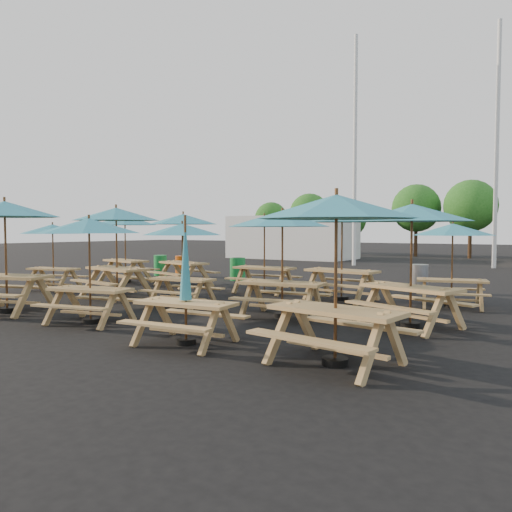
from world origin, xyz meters
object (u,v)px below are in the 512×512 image
Objects in this scene: picnic_unit_11 at (342,220)px; waste_bin_4 at (419,278)px; picnic_unit_4 at (116,219)px; picnic_unit_7 at (182,234)px; waste_bin_2 at (238,269)px; picnic_unit_5 at (183,223)px; picnic_unit_13 at (412,219)px; picnic_unit_1 at (53,232)px; waste_bin_0 at (160,265)px; picnic_unit_6 at (89,231)px; waste_bin_3 at (237,269)px; picnic_unit_2 at (125,224)px; picnic_unit_9 at (186,292)px; picnic_unit_3 at (5,215)px; picnic_unit_8 at (264,225)px; picnic_unit_10 at (282,225)px; waste_bin_1 at (182,266)px; picnic_unit_12 at (336,216)px; picnic_unit_14 at (453,234)px.

picnic_unit_11 is 2.99× the size of waste_bin_4.
picnic_unit_7 is (2.49, -0.10, -0.40)m from picnic_unit_4.
waste_bin_2 is at bearing -179.77° from waste_bin_4.
picnic_unit_5 is 0.98× the size of picnic_unit_13.
picnic_unit_1 reaches higher than waste_bin_0.
picnic_unit_5 reaches higher than picnic_unit_6.
picnic_unit_7 is at bearing 5.33° from picnic_unit_4.
picnic_unit_6 is 2.85× the size of waste_bin_3.
picnic_unit_2 is 1.24× the size of picnic_unit_9.
picnic_unit_11 is at bearing 29.85° from picnic_unit_3.
waste_bin_2 is at bearing 54.89° from picnic_unit_2.
picnic_unit_8 is 4.93m from waste_bin_4.
picnic_unit_5 is 1.20× the size of picnic_unit_8.
picnic_unit_8 is 6.98m from picnic_unit_9.
picnic_unit_10 reaches higher than waste_bin_1.
picnic_unit_12 is 0.88× the size of picnic_unit_13.
picnic_unit_3 reaches higher than picnic_unit_2.
picnic_unit_13 is (11.02, 0.12, 0.28)m from picnic_unit_1.
picnic_unit_10 is (8.30, -3.10, -0.11)m from picnic_unit_2.
picnic_unit_4 is at bearing -34.80° from picnic_unit_2.
waste_bin_1 and waste_bin_3 have the same top height.
waste_bin_2 is at bearing 108.96° from picnic_unit_7.
picnic_unit_2 is 8.31m from picnic_unit_11.
picnic_unit_13 is at bearing -4.36° from picnic_unit_5.
picnic_unit_11 is at bearing 82.64° from picnic_unit_9.
picnic_unit_8 reaches higher than waste_bin_3.
picnic_unit_9 is 6.30m from picnic_unit_11.
picnic_unit_10 is 0.97× the size of picnic_unit_11.
picnic_unit_12 reaches higher than picnic_unit_8.
waste_bin_2 is at bearing 139.01° from picnic_unit_12.
picnic_unit_1 is 8.39m from picnic_unit_10.
picnic_unit_4 is 3.15× the size of waste_bin_0.
picnic_unit_7 is 2.45× the size of waste_bin_2.
waste_bin_0 is (-9.18, 2.63, -1.71)m from picnic_unit_11.
picnic_unit_8 is 2.77× the size of waste_bin_3.
picnic_unit_6 is at bearing -73.80° from waste_bin_3.
picnic_unit_9 is 7.09m from picnic_unit_14.
waste_bin_2 is at bearing 97.69° from picnic_unit_4.
picnic_unit_4 is 2.52m from picnic_unit_7.
picnic_unit_13 is at bearing 95.39° from picnic_unit_12.
waste_bin_4 is at bearing 27.17° from picnic_unit_2.
picnic_unit_10 is 2.89× the size of waste_bin_2.
waste_bin_1 is at bearing 75.22° from picnic_unit_1.
waste_bin_0 is (-9.17, 5.74, -1.57)m from picnic_unit_10.
picnic_unit_6 is at bearing -58.73° from waste_bin_1.
waste_bin_3 is at bearing 148.09° from picnic_unit_14.
picnic_unit_10 is 0.85× the size of picnic_unit_13.
picnic_unit_11 reaches higher than picnic_unit_1.
picnic_unit_6 reaches higher than waste_bin_4.
picnic_unit_5 reaches higher than waste_bin_2.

